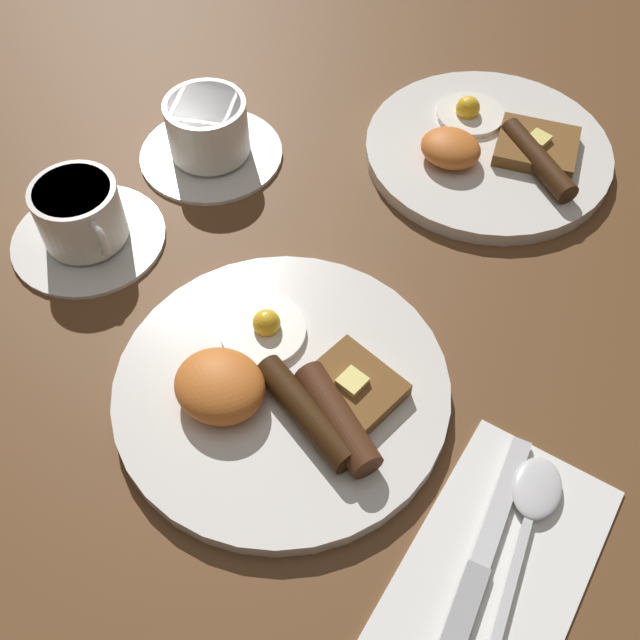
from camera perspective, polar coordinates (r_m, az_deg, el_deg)
ground_plane at (r=0.63m, az=-2.89°, el=-5.58°), size 3.00×3.00×0.00m
breakfast_plate_near at (r=0.62m, az=-3.00°, el=-5.22°), size 0.28×0.28×0.05m
breakfast_plate_far at (r=0.83m, az=12.77°, el=12.57°), size 0.26×0.26×0.04m
teacup_near at (r=0.75m, az=-17.65°, el=7.23°), size 0.15×0.15×0.07m
teacup_far at (r=0.81m, az=-8.45°, el=13.85°), size 0.15×0.15×0.07m
napkin at (r=0.58m, az=13.38°, el=-17.67°), size 0.13×0.21×0.01m
knife at (r=0.57m, az=11.99°, el=-18.00°), size 0.05×0.20×0.01m
spoon at (r=0.60m, az=15.79°, el=-13.72°), size 0.06×0.19×0.01m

